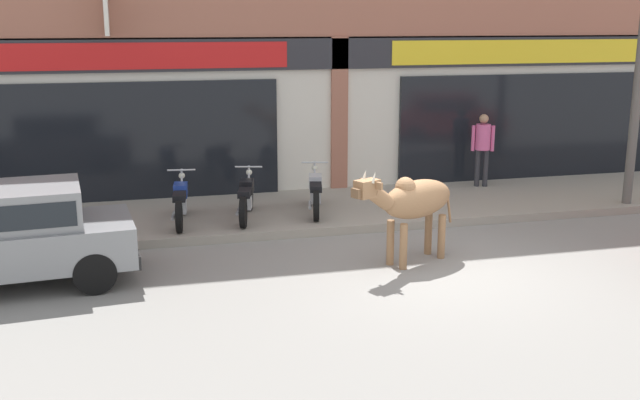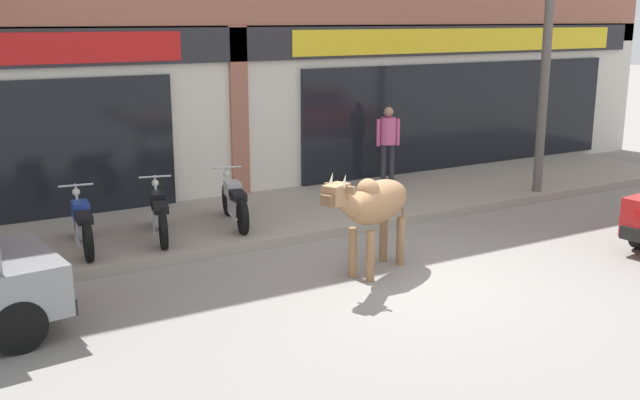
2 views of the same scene
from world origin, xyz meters
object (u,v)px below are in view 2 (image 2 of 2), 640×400
Objects in this scene: cow at (374,204)px; motorcycle_1 at (159,214)px; motorcycle_2 at (234,202)px; utility_pole at (548,34)px; motorcycle_0 at (82,224)px; pedestrian at (388,136)px.

motorcycle_1 is at bearing 128.49° from cow.
utility_pole is at bearing -7.56° from motorcycle_2.
motorcycle_0 is 0.29× the size of utility_pole.
motorcycle_2 is at bearing 3.02° from motorcycle_0.
cow is 6.20m from utility_pole.
motorcycle_2 is 6.86m from utility_pole.
cow is 1.10× the size of motorcycle_0.
utility_pole is at bearing 20.79° from cow.
motorcycle_0 is 1.02× the size of motorcycle_1.
motorcycle_1 is 8.10m from utility_pole.
pedestrian is at bearing 52.27° from cow.
utility_pole reaches higher than motorcycle_2.
motorcycle_1 is at bearing -174.77° from motorcycle_2.
motorcycle_1 and motorcycle_2 have the same top height.
motorcycle_1 is at bearing 174.69° from utility_pole.
pedestrian is 3.70m from utility_pole.
utility_pole reaches higher than motorcycle_0.
cow is 4.39m from motorcycle_0.
utility_pole reaches higher than cow.
utility_pole is (7.60, -0.71, 2.69)m from motorcycle_1.
utility_pole is at bearing -5.31° from motorcycle_1.
cow is 5.34m from pedestrian.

